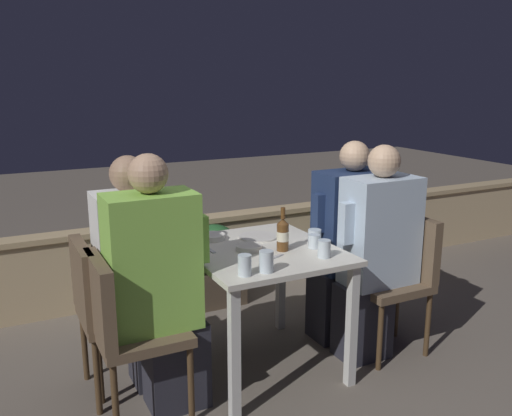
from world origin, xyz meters
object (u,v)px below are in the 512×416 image
Objects in this scene: person_white_polo at (139,273)px; chair_right_near at (399,268)px; chair_left_far at (104,302)px; person_navy_jumper at (347,241)px; chair_right_far at (370,255)px; beer_bottle at (283,234)px; person_blue_shirt at (375,253)px; potted_plant at (346,231)px; person_green_blouse at (160,287)px; chair_left_near at (122,321)px.

chair_right_near is (1.54, -0.29, -0.13)m from person_white_polo.
chair_left_far is 0.66× the size of person_navy_jumper.
person_navy_jumper is at bearing 180.00° from chair_right_far.
person_navy_jumper is 5.25× the size of beer_bottle.
chair_right_near is 0.66× the size of person_blue_shirt.
person_blue_shirt is 1.11m from potted_plant.
beer_bottle is (-0.78, 0.07, 0.30)m from chair_right_near.
chair_right_near is 0.23m from person_blue_shirt.
person_blue_shirt reaches higher than chair_left_far.
person_green_blouse is at bearing -84.05° from person_white_polo.
person_green_blouse reaches higher than potted_plant.
chair_left_far is 0.66× the size of person_blue_shirt.
beer_bottle is at bearing -164.69° from chair_right_far.
person_blue_shirt reaches higher than person_navy_jumper.
person_navy_jumper is at bearing 10.10° from chair_left_near.
person_white_polo is 0.80m from beer_bottle.
person_blue_shirt reaches higher than chair_left_near.
person_blue_shirt is at bearing 180.00° from chair_right_near.
person_white_polo is 1.51× the size of chair_right_far.
chair_left_near and chair_right_far have the same top height.
person_white_polo is 1.55m from chair_right_far.
chair_left_far is at bearing 179.87° from chair_right_far.
chair_right_near is at bearing -9.66° from chair_left_far.
chair_left_near is at bearing -169.90° from person_navy_jumper.
person_blue_shirt is at bearing -0.89° from person_green_blouse.
person_navy_jumper is 0.66m from beer_bottle.
person_navy_jumper is at bearing 11.52° from person_green_blouse.
chair_right_near is at bearing -5.35° from beer_bottle.
person_white_polo reaches higher than chair_right_near.
chair_left_far is 1.55m from person_navy_jumper.
person_white_polo is at bearing 179.86° from chair_right_far.
person_white_polo reaches higher than chair_left_far.
chair_left_near is 0.97m from beer_bottle.
person_white_polo is at bearing 95.95° from person_green_blouse.
chair_left_far is 1.00× the size of chair_right_near.
person_blue_shirt reaches higher than person_white_polo.
chair_right_near is 0.66× the size of person_navy_jumper.
chair_left_near is at bearing -171.02° from chair_right_far.
potted_plant is (1.85, 0.68, -0.17)m from person_white_polo.
chair_left_far is at bearing 170.34° from chair_right_near.
person_green_blouse reaches higher than person_white_polo.
person_navy_jumper reaches higher than chair_left_far.
potted_plant is (0.49, 0.68, -0.16)m from person_navy_jumper.
person_navy_jumper is (-0.19, 0.00, 0.12)m from chair_right_far.
chair_left_near is 0.24m from person_green_blouse.
chair_right_far is 1.09× the size of potted_plant.
chair_left_near is at bearing 179.31° from chair_right_near.
person_white_polo is 1.57m from chair_right_near.
person_blue_shirt is (1.54, -0.29, 0.13)m from chair_left_far.
chair_right_near is at bearing -0.00° from person_blue_shirt.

